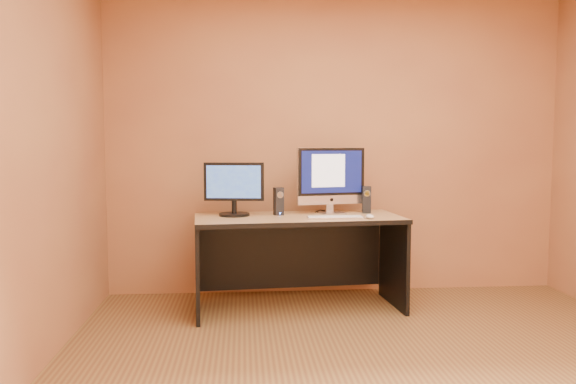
% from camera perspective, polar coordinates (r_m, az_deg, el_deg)
% --- Properties ---
extents(walls, '(4.00, 4.00, 2.60)m').
position_cam_1_polar(walls, '(3.03, 11.19, 4.48)').
color(walls, '#A06940').
rests_on(walls, ground).
extents(desk, '(1.66, 0.83, 0.75)m').
position_cam_1_polar(desk, '(4.48, 1.07, -7.23)').
color(desk, tan).
rests_on(desk, ground).
extents(imac, '(0.60, 0.31, 0.55)m').
position_cam_1_polar(imac, '(4.58, 4.50, 1.24)').
color(imac, '#B1B1B5').
rests_on(imac, desk).
extents(second_monitor, '(0.51, 0.30, 0.42)m').
position_cam_1_polar(second_monitor, '(4.46, -5.50, 0.28)').
color(second_monitor, black).
rests_on(second_monitor, desk).
extents(speaker_left, '(0.09, 0.09, 0.22)m').
position_cam_1_polar(speaker_left, '(4.49, -0.96, -0.95)').
color(speaker_left, black).
rests_on(speaker_left, desk).
extents(speaker_right, '(0.08, 0.08, 0.22)m').
position_cam_1_polar(speaker_right, '(4.67, 7.98, -0.77)').
color(speaker_right, black).
rests_on(speaker_right, desk).
extents(keyboard, '(0.43, 0.12, 0.02)m').
position_cam_1_polar(keyboard, '(4.32, 4.82, -2.57)').
color(keyboard, '#BABABF').
rests_on(keyboard, desk).
extents(mouse, '(0.07, 0.11, 0.04)m').
position_cam_1_polar(mouse, '(4.34, 8.32, -2.46)').
color(mouse, white).
rests_on(mouse, desk).
extents(cable_a, '(0.10, 0.21, 0.01)m').
position_cam_1_polar(cable_a, '(4.71, 4.11, -2.00)').
color(cable_a, black).
rests_on(cable_a, desk).
extents(cable_b, '(0.08, 0.17, 0.01)m').
position_cam_1_polar(cable_b, '(4.74, 3.06, -1.94)').
color(cable_b, black).
rests_on(cable_b, desk).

